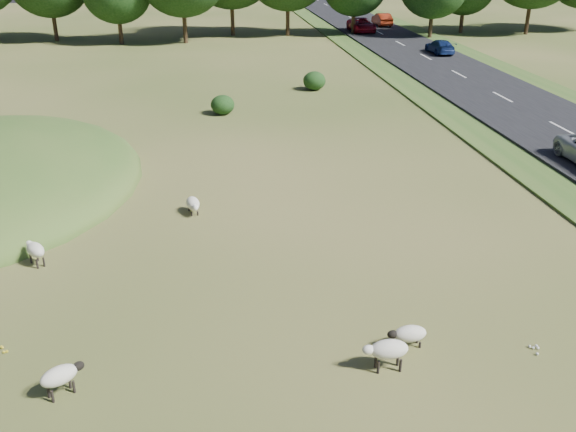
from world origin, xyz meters
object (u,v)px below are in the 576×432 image
object	(u,v)px
sheep_0	(193,204)
sheep_1	(35,250)
car_2	(361,25)
sheep_4	(409,334)
car_0	(440,47)
sheep_3	(60,375)
car_4	(382,19)
sheep_2	(388,350)

from	to	relation	value
sheep_0	sheep_1	size ratio (longest dim) A/B	1.07
sheep_1	car_2	size ratio (longest dim) A/B	0.21
sheep_4	car_0	world-z (taller)	car_0
sheep_3	car_4	distance (m)	71.14
sheep_2	sheep_4	xyz separation A→B (m)	(0.90, 0.94, -0.22)
sheep_2	car_0	bearing A→B (deg)	-111.23
sheep_1	car_4	world-z (taller)	car_4
sheep_4	car_4	bearing A→B (deg)	-106.07
sheep_2	sheep_3	distance (m)	8.42
car_4	sheep_0	bearing A→B (deg)	66.81
sheep_0	sheep_4	world-z (taller)	sheep_0
sheep_3	car_0	world-z (taller)	car_0
sheep_2	car_4	bearing A→B (deg)	-104.94
car_0	sheep_3	bearing A→B (deg)	59.61
sheep_0	car_4	xyz separation A→B (m)	(23.46, 54.76, 0.56)
car_0	sheep_1	bearing A→B (deg)	52.95
sheep_1	sheep_2	bearing A→B (deg)	-159.33
sheep_3	car_4	xyz separation A→B (m)	(26.81, 65.89, 0.41)
car_2	sheep_4	bearing A→B (deg)	-102.78
sheep_1	sheep_2	size ratio (longest dim) A/B	0.92
car_0	car_2	xyz separation A→B (m)	(-3.80, 15.41, 0.13)
sheep_0	car_4	size ratio (longest dim) A/B	0.28
sheep_2	car_4	distance (m)	68.56
sheep_4	sheep_3	bearing A→B (deg)	3.76
car_2	car_4	world-z (taller)	car_2
sheep_1	sheep_4	xyz separation A→B (m)	(11.47, -6.58, -0.17)
sheep_3	car_2	xyz separation A→B (m)	(23.01, 61.13, 0.42)
sheep_1	sheep_4	bearing A→B (deg)	-153.75
car_2	car_4	distance (m)	6.09
sheep_1	sheep_3	world-z (taller)	sheep_3
sheep_2	car_2	size ratio (longest dim) A/B	0.23
car_0	car_4	xyz separation A→B (m)	(0.00, 20.17, 0.11)
sheep_3	car_2	world-z (taller)	car_2
sheep_1	car_2	xyz separation A→B (m)	(25.16, 53.77, 0.42)
sheep_4	sheep_1	bearing A→B (deg)	-30.87
car_4	car_0	bearing A→B (deg)	90.00
sheep_0	sheep_2	size ratio (longest dim) A/B	0.99
sheep_0	car_2	distance (m)	53.73
car_2	car_4	bearing A→B (deg)	51.41
sheep_2	sheep_4	distance (m)	1.32
sheep_0	sheep_2	world-z (taller)	sheep_2
sheep_1	sheep_2	xyz separation A→B (m)	(10.57, -7.52, 0.05)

